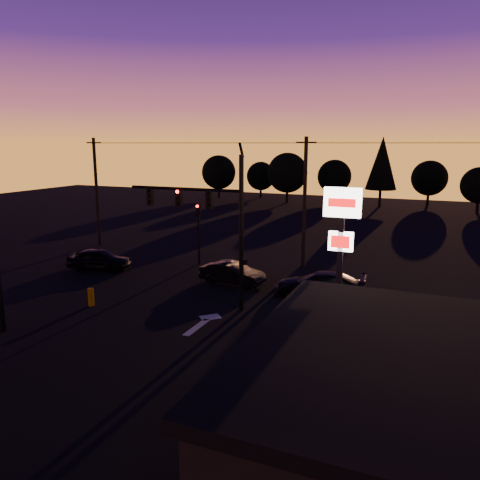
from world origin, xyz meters
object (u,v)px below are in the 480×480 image
object	(u,v)px
secondary_signal	(198,225)
bollard	(91,297)
pylon_sign	(341,234)
car_mid	(232,273)
traffic_signal_mast	(213,215)
car_right	(320,285)
car_left	(99,259)
suv_parked	(385,377)

from	to	relation	value
secondary_signal	bollard	bearing A→B (deg)	-96.51
pylon_sign	car_mid	xyz separation A→B (m)	(-7.83, 6.56, -4.24)
traffic_signal_mast	bollard	bearing A→B (deg)	-157.01
car_mid	car_right	bearing A→B (deg)	-88.95
secondary_signal	pylon_sign	distance (m)	15.75
car_left	suv_parked	bearing A→B (deg)	-130.26
secondary_signal	bollard	world-z (taller)	secondary_signal
bollard	suv_parked	xyz separation A→B (m)	(15.51, -3.32, 0.24)
pylon_sign	car_mid	world-z (taller)	pylon_sign
pylon_sign	car_left	bearing A→B (deg)	161.21
pylon_sign	car_mid	bearing A→B (deg)	140.02
car_right	bollard	bearing A→B (deg)	-65.16
car_mid	suv_parked	xyz separation A→B (m)	(10.19, -9.95, 0.04)
traffic_signal_mast	car_left	xyz separation A→B (m)	(-10.52, 3.50, -4.20)
bollard	car_right	size ratio (longest dim) A/B	0.19
pylon_sign	suv_parked	xyz separation A→B (m)	(2.36, -3.39, -4.20)
car_mid	bollard	bearing A→B (deg)	147.02
traffic_signal_mast	car_right	xyz separation A→B (m)	(4.86, 3.61, -4.20)
bollard	pylon_sign	bearing A→B (deg)	0.31
bollard	car_left	distance (m)	7.54
bollard	car_left	xyz separation A→B (m)	(-4.47, 6.07, 0.26)
pylon_sign	car_right	world-z (taller)	pylon_sign
car_left	pylon_sign	bearing A→B (deg)	-123.89
traffic_signal_mast	suv_parked	bearing A→B (deg)	-31.89
traffic_signal_mast	pylon_sign	size ratio (longest dim) A/B	1.26
bollard	suv_parked	distance (m)	15.86
secondary_signal	bollard	size ratio (longest dim) A/B	4.54
pylon_sign	car_mid	distance (m)	11.06
car_left	car_mid	distance (m)	9.81
bollard	car_right	world-z (taller)	car_right
pylon_sign	bollard	bearing A→B (deg)	-179.69
car_right	car_mid	bearing A→B (deg)	-99.35
car_mid	suv_parked	bearing A→B (deg)	-128.59
pylon_sign	car_left	world-z (taller)	pylon_sign
pylon_sign	car_left	size ratio (longest dim) A/B	1.58
bollard	car_mid	size ratio (longest dim) A/B	0.23
car_mid	traffic_signal_mast	bearing A→B (deg)	-164.08
secondary_signal	car_mid	size ratio (longest dim) A/B	1.06
secondary_signal	car_right	world-z (taller)	secondary_signal
car_left	car_mid	world-z (taller)	car_left
secondary_signal	pylon_sign	xyz separation A→B (m)	(12.00, -9.99, 2.05)
traffic_signal_mast	pylon_sign	distance (m)	7.52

